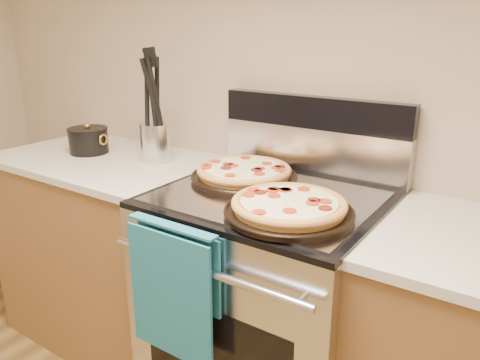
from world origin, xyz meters
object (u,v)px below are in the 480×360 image
Objects in this scene: pepperoni_pizza_back at (244,173)px; saucepan at (89,141)px; range_body at (269,312)px; utensil_crock at (156,142)px; pepperoni_pizza_front at (289,207)px.

pepperoni_pizza_back is 0.85m from saucepan.
utensil_crock is at bearing 169.55° from range_body.
saucepan is at bearing -178.22° from pepperoni_pizza_back.
range_body is 0.86m from utensil_crock.
pepperoni_pizza_back is at bearing -5.82° from utensil_crock.
pepperoni_pizza_front is at bearing -44.48° from range_body.
saucepan reaches higher than pepperoni_pizza_front.
saucepan is (-0.85, -0.03, 0.01)m from pepperoni_pizza_back.
saucepan reaches higher than range_body.
range_body is 2.32× the size of pepperoni_pizza_front.
pepperoni_pizza_front is at bearing -34.98° from pepperoni_pizza_back.
pepperoni_pizza_back is at bearing 1.78° from saucepan.
range_body is at bearing -23.83° from pepperoni_pizza_back.
utensil_crock is 0.94× the size of saucepan.
pepperoni_pizza_front is 2.35× the size of utensil_crock.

